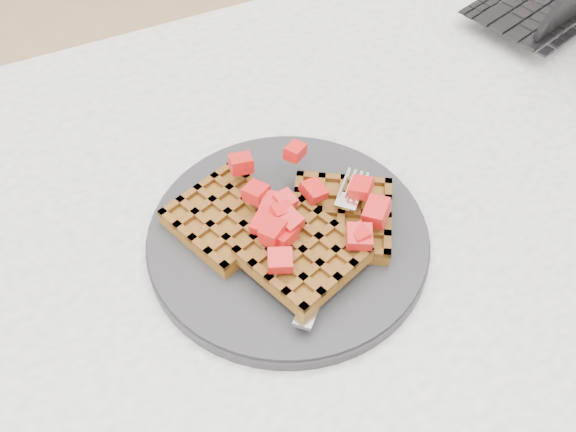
{
  "coord_description": "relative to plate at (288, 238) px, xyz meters",
  "views": [
    {
      "loc": [
        -0.29,
        -0.33,
        1.23
      ],
      "look_at": [
        -0.13,
        0.0,
        0.79
      ],
      "focal_mm": 40.0,
      "sensor_mm": 36.0,
      "label": 1
    }
  ],
  "objects": [
    {
      "name": "table",
      "position": [
        0.13,
        -0.0,
        -0.12
      ],
      "size": [
        1.2,
        0.8,
        0.75
      ],
      "color": "silver",
      "rests_on": "ground"
    },
    {
      "name": "plate",
      "position": [
        0.0,
        0.0,
        0.0
      ],
      "size": [
        0.26,
        0.26,
        0.02
      ],
      "primitive_type": "cylinder",
      "color": "black",
      "rests_on": "table"
    },
    {
      "name": "waffles",
      "position": [
        0.0,
        -0.0,
        0.02
      ],
      "size": [
        0.22,
        0.19,
        0.03
      ],
      "color": "brown",
      "rests_on": "plate"
    },
    {
      "name": "strawberry_pile",
      "position": [
        0.0,
        0.0,
        0.05
      ],
      "size": [
        0.15,
        0.15,
        0.02
      ],
      "primitive_type": null,
      "color": "#9D0003",
      "rests_on": "waffles"
    },
    {
      "name": "fork",
      "position": [
        0.03,
        -0.03,
        0.02
      ],
      "size": [
        0.14,
        0.14,
        0.02
      ],
      "primitive_type": null,
      "rotation": [
        0.0,
        0.0,
        -0.78
      ],
      "color": "silver",
      "rests_on": "plate"
    }
  ]
}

